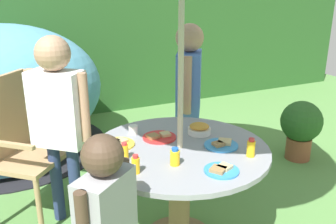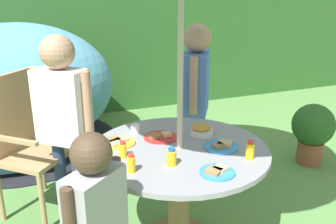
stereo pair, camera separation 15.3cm
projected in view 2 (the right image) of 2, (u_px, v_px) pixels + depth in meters
name	position (u px, v px, depth m)	size (l,w,h in m)	color
hedge_backdrop	(90.00, 52.00, 5.21)	(9.00, 0.70, 1.62)	#285623
garden_table	(179.00, 172.00, 2.44)	(1.15, 1.15, 0.71)	brown
wooden_chair	(26.00, 137.00, 2.82)	(0.67, 0.68, 1.09)	tan
dome_tent	(20.00, 87.00, 3.97)	(2.19, 2.19, 1.34)	teal
potted_plant	(313.00, 129.00, 3.64)	(0.41, 0.41, 0.61)	brown
child_in_blue_shirt	(196.00, 83.00, 3.20)	(0.36, 0.42, 1.41)	brown
child_in_white_shirt	(63.00, 107.00, 2.60)	(0.41, 0.39, 1.40)	navy
child_in_grey_shirt	(96.00, 213.00, 1.71)	(0.32, 0.30, 1.11)	brown
snack_bowl	(201.00, 130.00, 2.58)	(0.16, 0.16, 0.08)	white
plate_center_back	(217.00, 172.00, 2.05)	(0.20, 0.20, 0.03)	#338CD8
plate_front_edge	(117.00, 142.00, 2.43)	(0.23, 0.23, 0.03)	yellow
plate_mid_right	(222.00, 146.00, 2.38)	(0.22, 0.22, 0.03)	#338CD8
plate_near_left	(160.00, 137.00, 2.53)	(0.23, 0.23, 0.03)	red
juice_bottle_near_right	(250.00, 150.00, 2.21)	(0.05, 0.05, 0.12)	yellow
juice_bottle_far_left	(123.00, 150.00, 2.24)	(0.05, 0.05, 0.10)	yellow
juice_bottle_far_right	(172.00, 157.00, 2.14)	(0.06, 0.06, 0.11)	yellow
juice_bottle_center_front	(131.00, 164.00, 2.06)	(0.05, 0.05, 0.11)	yellow
cup_near	(135.00, 129.00, 2.61)	(0.06, 0.06, 0.06)	white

